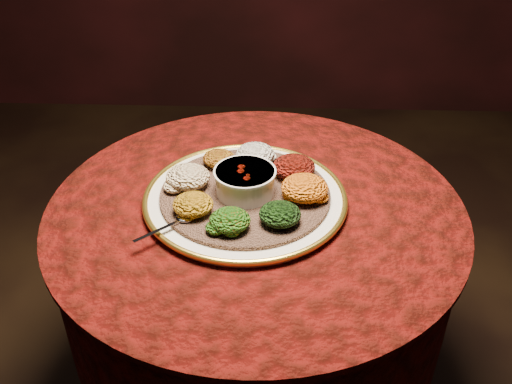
{
  "coord_description": "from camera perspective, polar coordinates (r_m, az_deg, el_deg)",
  "views": [
    {
      "loc": [
        0.04,
        -1.06,
        1.5
      ],
      "look_at": [
        0.0,
        0.02,
        0.76
      ],
      "focal_mm": 40.0,
      "sensor_mm": 36.0,
      "label": 1
    }
  ],
  "objects": [
    {
      "name": "portion_kitfo",
      "position": [
        1.35,
        3.81,
        2.53
      ],
      "size": [
        0.1,
        0.1,
        0.05
      ],
      "primitive_type": "ellipsoid",
      "color": "black",
      "rests_on": "injera"
    },
    {
      "name": "portion_mixveg",
      "position": [
        1.19,
        -2.62,
        -2.83
      ],
      "size": [
        0.09,
        0.08,
        0.04
      ],
      "primitive_type": "ellipsoid",
      "color": "#9E330A",
      "rests_on": "injera"
    },
    {
      "name": "portion_shiro",
      "position": [
        1.39,
        -3.73,
        3.36
      ],
      "size": [
        0.08,
        0.07,
        0.04
      ],
      "primitive_type": "ellipsoid",
      "color": "#865610",
      "rests_on": "injera"
    },
    {
      "name": "portion_gomen",
      "position": [
        1.2,
        2.41,
        -2.23
      ],
      "size": [
        0.09,
        0.09,
        0.04
      ],
      "primitive_type": "ellipsoid",
      "color": "black",
      "rests_on": "injera"
    },
    {
      "name": "portion_kik",
      "position": [
        1.24,
        -6.32,
        -1.24
      ],
      "size": [
        0.09,
        0.08,
        0.04
      ],
      "primitive_type": "ellipsoid",
      "color": "#B97610",
      "rests_on": "injera"
    },
    {
      "name": "portion_tikil",
      "position": [
        1.28,
        4.88,
        0.4
      ],
      "size": [
        0.11,
        0.1,
        0.05
      ],
      "primitive_type": "ellipsoid",
      "color": "#BB6C0F",
      "rests_on": "injera"
    },
    {
      "name": "portion_ayib",
      "position": [
        1.4,
        -0.09,
        3.83
      ],
      "size": [
        0.1,
        0.09,
        0.05
      ],
      "primitive_type": "ellipsoid",
      "color": "white",
      "rests_on": "injera"
    },
    {
      "name": "stew_bowl",
      "position": [
        1.28,
        -1.11,
        1.22
      ],
      "size": [
        0.14,
        0.14,
        0.06
      ],
      "color": "silver",
      "rests_on": "injera"
    },
    {
      "name": "platter",
      "position": [
        1.31,
        -1.09,
        -0.6
      ],
      "size": [
        0.52,
        0.52,
        0.02
      ],
      "rotation": [
        0.0,
        0.0,
        -0.18
      ],
      "color": "silver",
      "rests_on": "table"
    },
    {
      "name": "portion_timatim",
      "position": [
        1.32,
        -6.83,
        1.52
      ],
      "size": [
        0.1,
        0.1,
        0.05
      ],
      "primitive_type": "ellipsoid",
      "color": "maroon",
      "rests_on": "injera"
    },
    {
      "name": "injera",
      "position": [
        1.31,
        -1.09,
        -0.21
      ],
      "size": [
        0.49,
        0.49,
        0.01
      ],
      "primitive_type": "cylinder",
      "rotation": [
        0.0,
        0.0,
        0.32
      ],
      "color": "#875B43",
      "rests_on": "platter"
    },
    {
      "name": "spoon",
      "position": [
        1.22,
        -7.59,
        -2.82
      ],
      "size": [
        0.12,
        0.1,
        0.01
      ],
      "rotation": [
        0.0,
        0.0,
        -2.42
      ],
      "color": "silver",
      "rests_on": "injera"
    },
    {
      "name": "table",
      "position": [
        1.42,
        -0.03,
        -7.2
      ],
      "size": [
        0.96,
        0.96,
        0.73
      ],
      "color": "black",
      "rests_on": "ground"
    }
  ]
}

